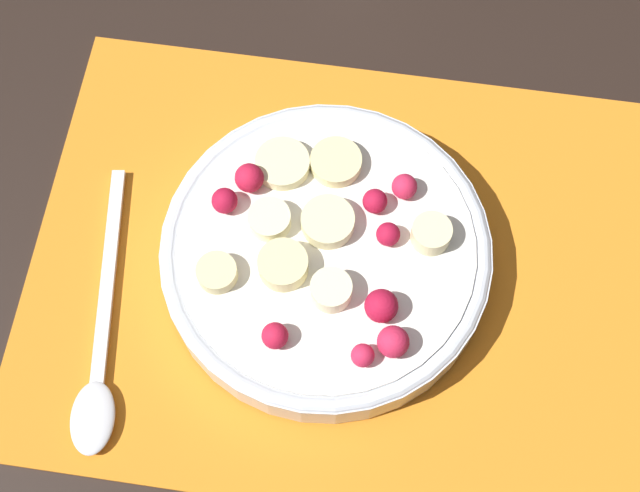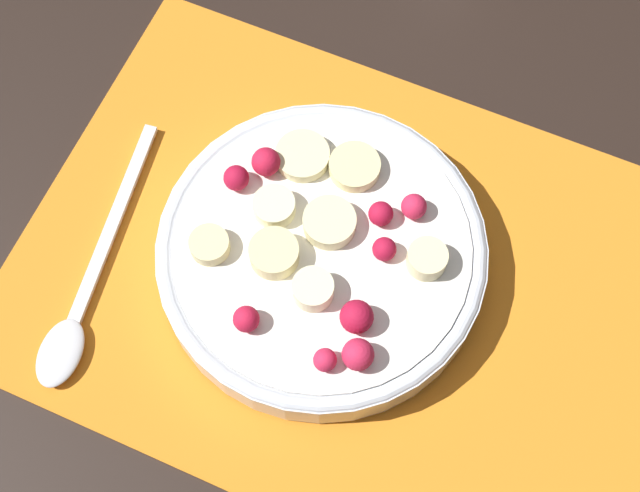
# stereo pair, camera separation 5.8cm
# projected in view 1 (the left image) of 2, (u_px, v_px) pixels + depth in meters

# --- Properties ---
(ground_plane) EXTENTS (3.00, 3.00, 0.00)m
(ground_plane) POSITION_uv_depth(u_px,v_px,m) (360.00, 272.00, 0.62)
(ground_plane) COLOR black
(placemat) EXTENTS (0.46, 0.33, 0.01)m
(placemat) POSITION_uv_depth(u_px,v_px,m) (360.00, 271.00, 0.61)
(placemat) COLOR orange
(placemat) RESTS_ON ground_plane
(fruit_bowl) EXTENTS (0.22, 0.22, 0.05)m
(fruit_bowl) POSITION_uv_depth(u_px,v_px,m) (320.00, 256.00, 0.59)
(fruit_bowl) COLOR silver
(fruit_bowl) RESTS_ON placemat
(spoon) EXTENTS (0.05, 0.20, 0.01)m
(spoon) POSITION_uv_depth(u_px,v_px,m) (93.00, 366.00, 0.58)
(spoon) COLOR silver
(spoon) RESTS_ON placemat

